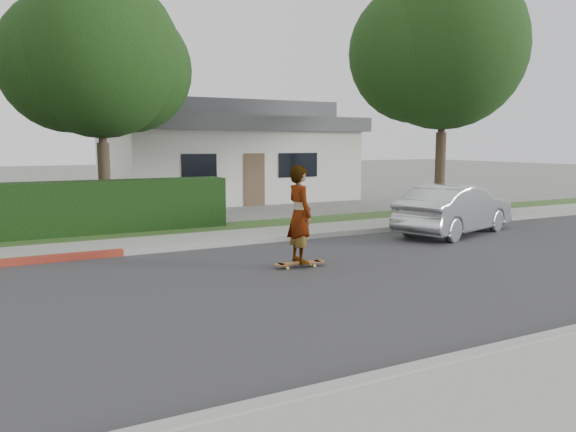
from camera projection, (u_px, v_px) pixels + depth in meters
name	position (u px, v px, depth m)	size (l,w,h in m)	color
ground	(112.00, 310.00, 8.48)	(120.00, 120.00, 0.00)	slate
road	(111.00, 309.00, 8.48)	(60.00, 8.00, 0.01)	#2D2D30
curb_near	(200.00, 424.00, 4.88)	(60.00, 0.20, 0.15)	#9E9E99
curb_far	(75.00, 257.00, 12.07)	(60.00, 0.20, 0.15)	#9E9E99
sidewalk_far	(70.00, 250.00, 12.86)	(60.00, 1.60, 0.12)	gray
planting_strip	(62.00, 240.00, 14.27)	(60.00, 1.60, 0.10)	#2D4C1E
tree_center	(98.00, 61.00, 16.60)	(5.66, 4.84, 7.44)	#33261C
tree_right	(440.00, 52.00, 19.39)	(6.32, 5.60, 8.56)	#33261C
house	(222.00, 152.00, 25.94)	(10.60, 8.60, 4.30)	beige
skateboard	(300.00, 263.00, 11.32)	(1.11, 0.32, 0.10)	gold
skateboarder	(300.00, 214.00, 11.19)	(0.71, 0.47, 1.96)	white
car_silver	(455.00, 209.00, 15.44)	(1.46, 4.20, 1.38)	#B3B6BB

